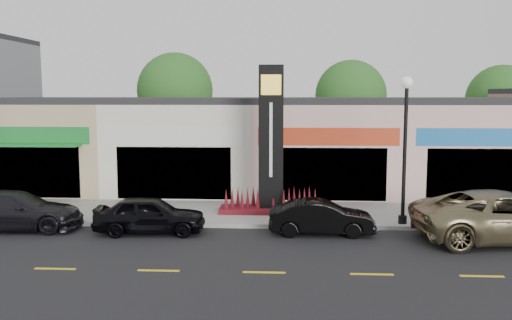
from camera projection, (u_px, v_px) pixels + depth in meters
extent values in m
plane|color=black|center=(179.00, 242.00, 18.33)|extent=(120.00, 120.00, 0.00)
cube|color=gray|center=(199.00, 212.00, 22.63)|extent=(52.00, 4.30, 0.15)
cube|color=gray|center=(190.00, 225.00, 20.40)|extent=(52.00, 0.20, 0.15)
cube|color=tan|center=(67.00, 144.00, 29.91)|extent=(7.00, 10.00, 4.50)
cube|color=#262628|center=(65.00, 100.00, 29.62)|extent=(7.00, 10.00, 0.30)
cube|color=black|center=(25.00, 172.00, 25.10)|extent=(5.25, 0.10, 2.40)
cube|color=#1B7A2E|center=(23.00, 135.00, 24.90)|extent=(6.30, 0.12, 0.80)
cube|color=#1B7A2E|center=(18.00, 145.00, 24.50)|extent=(5.60, 0.90, 0.12)
cube|color=beige|center=(192.00, 145.00, 29.54)|extent=(7.00, 10.00, 4.50)
cube|color=#262628|center=(191.00, 100.00, 29.25)|extent=(7.00, 10.00, 0.30)
cube|color=black|center=(174.00, 173.00, 24.73)|extent=(5.25, 0.10, 2.40)
cube|color=silver|center=(173.00, 136.00, 24.53)|extent=(6.30, 0.12, 0.80)
cube|color=#D3A3A1|center=(321.00, 145.00, 29.17)|extent=(7.00, 10.00, 4.50)
cube|color=#262628|center=(321.00, 100.00, 28.88)|extent=(7.00, 10.00, 0.30)
cube|color=black|center=(328.00, 174.00, 24.36)|extent=(5.25, 0.10, 2.40)
cube|color=#BB3618|center=(328.00, 137.00, 24.16)|extent=(6.30, 0.12, 0.80)
cube|color=#D3A3A1|center=(453.00, 146.00, 28.80)|extent=(7.00, 10.00, 4.50)
cube|color=#262628|center=(455.00, 101.00, 28.51)|extent=(7.00, 10.00, 0.30)
cube|color=black|center=(486.00, 175.00, 23.99)|extent=(5.25, 0.10, 2.40)
cube|color=#1763A6|center=(488.00, 137.00, 23.79)|extent=(6.30, 0.12, 0.80)
cylinder|color=#382619|center=(176.00, 143.00, 37.68)|extent=(0.36, 0.36, 3.15)
sphere|color=#1C561B|center=(175.00, 91.00, 37.24)|extent=(5.20, 5.20, 5.20)
cylinder|color=#382619|center=(350.00, 146.00, 37.06)|extent=(0.36, 0.36, 2.97)
sphere|color=#1C561B|center=(351.00, 96.00, 36.64)|extent=(4.80, 4.80, 4.80)
cylinder|color=#382619|center=(499.00, 148.00, 36.54)|extent=(0.36, 0.36, 2.80)
sphere|color=#1C561B|center=(501.00, 99.00, 36.15)|extent=(4.60, 4.60, 4.60)
cylinder|color=black|center=(402.00, 219.00, 20.35)|extent=(0.32, 0.32, 0.30)
cylinder|color=black|center=(405.00, 153.00, 20.05)|extent=(0.14, 0.14, 5.00)
sphere|color=silver|center=(407.00, 83.00, 19.73)|extent=(0.44, 0.44, 0.44)
cube|color=#530E10|center=(271.00, 210.00, 22.30)|extent=(4.20, 1.30, 0.20)
cube|color=black|center=(271.00, 140.00, 21.95)|extent=(1.00, 0.40, 6.00)
cube|color=yellow|center=(271.00, 85.00, 21.47)|extent=(0.80, 0.05, 0.80)
cube|color=silver|center=(271.00, 140.00, 21.73)|extent=(0.12, 0.04, 3.00)
imported|color=black|center=(15.00, 211.00, 19.97)|extent=(2.34, 5.04, 1.43)
imported|color=black|center=(150.00, 215.00, 19.45)|extent=(1.82, 4.04, 1.35)
imported|color=black|center=(321.00, 217.00, 19.29)|extent=(1.30, 3.73, 1.23)
imported|color=#807251|center=(507.00, 217.00, 18.33)|extent=(3.45, 6.45, 1.72)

